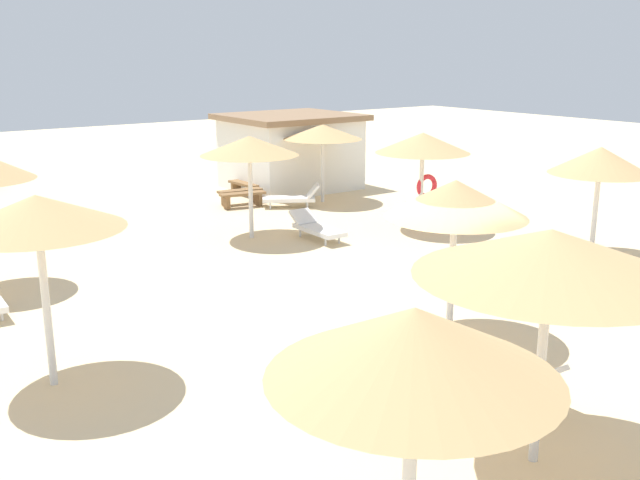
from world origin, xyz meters
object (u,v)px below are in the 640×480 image
(parasol_0, at_px, (455,199))
(lounger_4, at_px, (530,252))
(lounger_0, at_px, (505,372))
(bench_1, at_px, (243,197))
(beach_cabana, at_px, (290,151))
(parasol_5, at_px, (414,345))
(lounger_3, at_px, (293,198))
(parasol_4, at_px, (600,161))
(bench_2, at_px, (240,194))
(parasol_8, at_px, (37,213))
(parasol_3, at_px, (323,132))
(lounger_1, at_px, (316,228))
(parasol_1, at_px, (249,146))
(bench_0, at_px, (245,187))
(parasol_6, at_px, (550,254))
(parasol_9, at_px, (423,144))

(parasol_0, height_order, lounger_4, parasol_0)
(parasol_0, height_order, lounger_0, parasol_0)
(bench_1, distance_m, beach_cabana, 3.90)
(parasol_5, distance_m, lounger_3, 17.97)
(parasol_4, distance_m, bench_2, 11.52)
(parasol_8, xyz_separation_m, lounger_0, (5.39, -4.26, -2.38))
(bench_1, bearing_deg, parasol_4, -68.08)
(bench_1, bearing_deg, parasol_5, -115.72)
(parasol_3, distance_m, lounger_1, 5.39)
(parasol_1, distance_m, parasol_3, 5.23)
(bench_0, distance_m, bench_1, 1.86)
(lounger_0, height_order, lounger_4, lounger_4)
(parasol_0, relative_size, beach_cabana, 0.63)
(parasol_6, xyz_separation_m, lounger_4, (6.91, 5.49, -2.37))
(lounger_0, xyz_separation_m, bench_1, (3.48, 13.73, 0.03))
(parasol_3, relative_size, parasol_9, 0.96)
(parasol_0, height_order, parasol_4, parasol_0)
(lounger_1, bearing_deg, parasol_5, -122.62)
(parasol_3, height_order, parasol_4, parasol_4)
(lounger_4, bearing_deg, parasol_4, -13.75)
(parasol_8, height_order, lounger_4, parasol_8)
(bench_2, bearing_deg, parasol_4, -69.94)
(parasol_5, xyz_separation_m, lounger_0, (4.34, 2.51, -2.39))
(bench_1, height_order, beach_cabana, beach_cabana)
(parasol_8, xyz_separation_m, lounger_4, (11.12, -0.22, -2.38))
(parasol_5, height_order, bench_2, parasol_5)
(parasol_1, height_order, parasol_4, parasol_1)
(beach_cabana, bearing_deg, bench_0, -169.87)
(parasol_1, bearing_deg, parasol_4, -48.28)
(lounger_1, bearing_deg, beach_cabana, 61.37)
(parasol_9, bearing_deg, beach_cabana, 85.78)
(parasol_3, relative_size, parasol_5, 0.87)
(lounger_4, bearing_deg, parasol_6, -141.54)
(parasol_0, distance_m, parasol_9, 8.11)
(bench_2, bearing_deg, parasol_1, -116.08)
(parasol_9, bearing_deg, lounger_0, -126.77)
(beach_cabana, bearing_deg, bench_1, -148.44)
(lounger_0, height_order, bench_0, lounger_0)
(parasol_0, relative_size, lounger_4, 1.46)
(lounger_4, bearing_deg, parasol_9, 84.49)
(parasol_1, xyz_separation_m, beach_cabana, (5.00, 5.52, -1.13))
(parasol_6, xyz_separation_m, bench_2, (4.86, 15.69, -2.34))
(parasol_1, xyz_separation_m, lounger_1, (1.35, -1.16, -2.20))
(lounger_1, distance_m, beach_cabana, 7.68)
(parasol_3, height_order, parasol_6, parasol_6)
(parasol_4, bearing_deg, parasol_5, -152.87)
(parasol_5, height_order, lounger_3, parasol_5)
(parasol_5, relative_size, parasol_6, 0.94)
(lounger_1, bearing_deg, parasol_4, -50.23)
(parasol_6, distance_m, parasol_9, 12.12)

